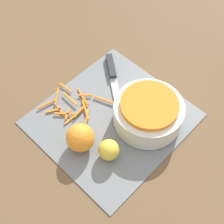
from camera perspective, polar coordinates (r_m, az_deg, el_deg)
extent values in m
plane|color=brown|center=(0.88, 0.00, -1.29)|extent=(4.00, 4.00, 0.00)
cube|color=slate|center=(0.87, 0.00, -1.18)|extent=(0.39, 0.37, 0.01)
cylinder|color=silver|center=(0.85, 6.61, -0.26)|extent=(0.19, 0.19, 0.07)
cylinder|color=orange|center=(0.81, 6.87, 1.23)|extent=(0.15, 0.15, 0.02)
cube|color=#232328|center=(0.98, -0.19, 8.38)|extent=(0.07, 0.09, 0.02)
cube|color=#B2B2B7|center=(0.91, 0.98, 2.58)|extent=(0.11, 0.13, 0.00)
sphere|color=orange|center=(0.80, -5.70, -4.80)|extent=(0.07, 0.07, 0.07)
sphere|color=gold|center=(0.79, -0.59, -6.94)|extent=(0.05, 0.05, 0.05)
cube|color=orange|center=(0.90, -10.63, 0.28)|extent=(0.04, 0.03, 0.00)
cube|color=orange|center=(0.92, -10.04, 2.85)|extent=(0.05, 0.04, 0.00)
cube|color=orange|center=(0.94, -8.46, 4.46)|extent=(0.01, 0.05, 0.00)
cube|color=orange|center=(0.88, -8.09, -0.34)|extent=(0.03, 0.02, 0.00)
cube|color=orange|center=(0.88, -8.43, -0.32)|extent=(0.05, 0.05, 0.00)
cube|color=orange|center=(0.90, -1.49, 2.27)|extent=(0.03, 0.06, 0.00)
cube|color=orange|center=(0.89, -4.90, 0.50)|extent=(0.04, 0.06, 0.00)
cube|color=orange|center=(0.91, -5.38, 2.68)|extent=(0.03, 0.07, 0.00)
cube|color=orange|center=(0.91, -11.79, 1.49)|extent=(0.06, 0.02, 0.00)
cube|color=orange|center=(0.91, -5.16, 2.91)|extent=(0.03, 0.03, 0.00)
cube|color=orange|center=(0.88, -4.63, -0.81)|extent=(0.04, 0.03, 0.00)
cube|color=orange|center=(0.90, -9.37, 0.24)|extent=(0.01, 0.04, 0.00)
cube|color=orange|center=(0.90, -5.00, 2.20)|extent=(0.01, 0.04, 0.00)
cube|color=orange|center=(0.91, -7.69, 2.47)|extent=(0.01, 0.06, 0.00)
cube|color=orange|center=(0.88, -6.99, -0.84)|extent=(0.07, 0.01, 0.00)
cube|color=orange|center=(0.88, -6.09, 0.00)|extent=(0.04, 0.01, 0.00)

